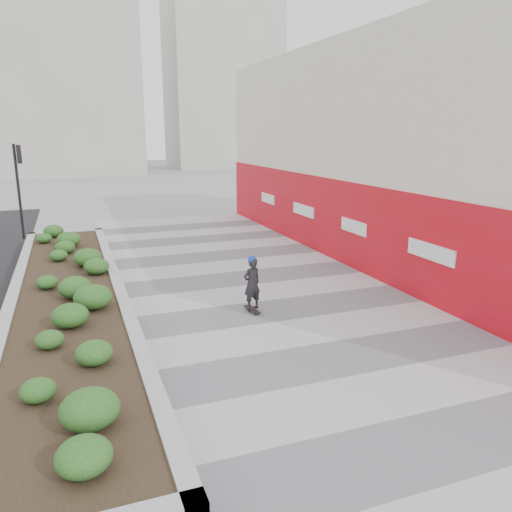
# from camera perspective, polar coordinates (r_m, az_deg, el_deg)

# --- Properties ---
(ground) EXTENTS (160.00, 160.00, 0.00)m
(ground) POSITION_cam_1_polar(r_m,az_deg,el_deg) (9.76, 15.48, -15.39)
(ground) COLOR gray
(ground) RESTS_ON ground
(walkway) EXTENTS (8.00, 36.00, 0.01)m
(walkway) POSITION_cam_1_polar(r_m,az_deg,el_deg) (12.03, 7.05, -9.10)
(walkway) COLOR #A8A8AD
(walkway) RESTS_ON ground
(building) EXTENTS (6.04, 24.08, 8.00)m
(building) POSITION_cam_1_polar(r_m,az_deg,el_deg) (19.93, 17.56, 11.30)
(building) COLOR beige
(building) RESTS_ON ground
(planter) EXTENTS (3.00, 18.00, 0.90)m
(planter) POSITION_cam_1_polar(r_m,az_deg,el_deg) (14.42, -20.75, -4.21)
(planter) COLOR #9E9EA0
(planter) RESTS_ON ground
(traffic_signal_near) EXTENTS (0.33, 0.28, 4.20)m
(traffic_signal_near) POSITION_cam_1_polar(r_m,az_deg,el_deg) (24.43, -25.46, 8.13)
(traffic_signal_near) COLOR black
(traffic_signal_near) RESTS_ON ground
(distant_bldg_north_l) EXTENTS (16.00, 12.00, 20.00)m
(distant_bldg_north_l) POSITION_cam_1_polar(r_m,az_deg,el_deg) (61.99, -21.35, 18.04)
(distant_bldg_north_l) COLOR #ADAAA3
(distant_bldg_north_l) RESTS_ON ground
(distant_bldg_north_r) EXTENTS (14.00, 10.00, 24.00)m
(distant_bldg_north_r) POSITION_cam_1_polar(r_m,az_deg,el_deg) (70.14, -3.90, 19.99)
(distant_bldg_north_r) COLOR #ADAAA3
(distant_bldg_north_r) RESTS_ON ground
(manhole_cover) EXTENTS (0.44, 0.44, 0.01)m
(manhole_cover) POSITION_cam_1_polar(r_m,az_deg,el_deg) (12.26, 9.15, -8.74)
(manhole_cover) COLOR #595654
(manhole_cover) RESTS_ON ground
(skateboarder) EXTENTS (0.59, 0.73, 1.57)m
(skateboarder) POSITION_cam_1_polar(r_m,az_deg,el_deg) (13.26, -0.47, -3.14)
(skateboarder) COLOR beige
(skateboarder) RESTS_ON ground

